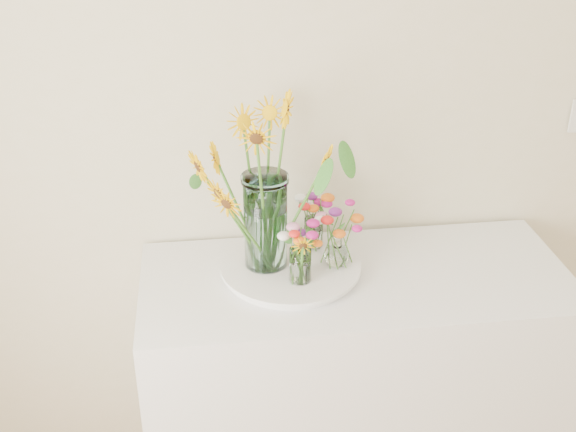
# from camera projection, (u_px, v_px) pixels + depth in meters

# --- Properties ---
(counter) EXTENTS (1.40, 0.60, 0.90)m
(counter) POSITION_uv_depth(u_px,v_px,m) (351.00, 383.00, 2.55)
(counter) COLOR white
(counter) RESTS_ON ground_plane
(tray) EXTENTS (0.43, 0.43, 0.02)m
(tray) POSITION_uv_depth(u_px,v_px,m) (291.00, 269.00, 2.36)
(tray) COLOR white
(tray) RESTS_ON counter
(mason_jar) EXTENTS (0.18, 0.18, 0.32)m
(mason_jar) POSITION_uv_depth(u_px,v_px,m) (266.00, 221.00, 2.28)
(mason_jar) COLOR #9FCED4
(mason_jar) RESTS_ON tray
(sunflower_bouquet) EXTENTS (1.01, 1.01, 0.58)m
(sunflower_bouquet) POSITION_uv_depth(u_px,v_px,m) (265.00, 185.00, 2.22)
(sunflower_bouquet) COLOR #F7B805
(sunflower_bouquet) RESTS_ON tray
(small_vase_a) EXTENTS (0.08, 0.08, 0.12)m
(small_vase_a) POSITION_uv_depth(u_px,v_px,m) (300.00, 266.00, 2.24)
(small_vase_a) COLOR white
(small_vase_a) RESTS_ON tray
(wildflower_posy_a) EXTENTS (0.18, 0.18, 0.21)m
(wildflower_posy_a) POSITION_uv_depth(u_px,v_px,m) (300.00, 253.00, 2.22)
(wildflower_posy_a) COLOR orange
(wildflower_posy_a) RESTS_ON tray
(small_vase_b) EXTENTS (0.10, 0.10, 0.12)m
(small_vase_b) POSITION_uv_depth(u_px,v_px,m) (337.00, 249.00, 2.33)
(small_vase_b) COLOR white
(small_vase_b) RESTS_ON tray
(wildflower_posy_b) EXTENTS (0.20, 0.20, 0.21)m
(wildflower_posy_b) POSITION_uv_depth(u_px,v_px,m) (338.00, 237.00, 2.31)
(wildflower_posy_b) COLOR orange
(wildflower_posy_b) RESTS_ON tray
(small_vase_c) EXTENTS (0.08, 0.08, 0.11)m
(small_vase_c) POSITION_uv_depth(u_px,v_px,m) (314.00, 233.00, 2.43)
(small_vase_c) COLOR white
(small_vase_c) RESTS_ON tray
(wildflower_posy_c) EXTENTS (0.18, 0.18, 0.20)m
(wildflower_posy_c) POSITION_uv_depth(u_px,v_px,m) (314.00, 221.00, 2.41)
(wildflower_posy_c) COLOR orange
(wildflower_posy_c) RESTS_ON tray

